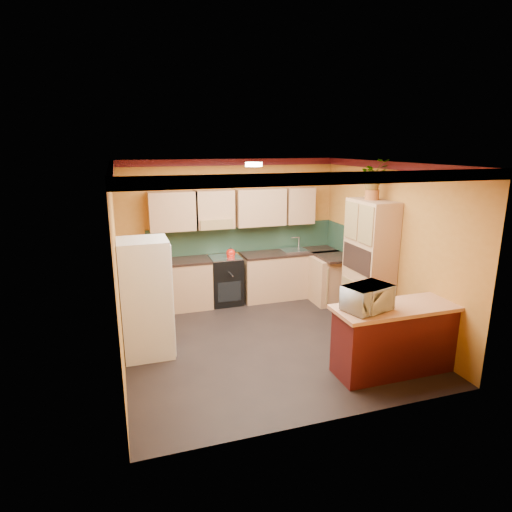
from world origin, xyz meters
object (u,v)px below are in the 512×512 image
at_px(base_cabinets_back, 257,278).
at_px(pantry, 369,264).
at_px(stove, 225,280).
at_px(breakfast_bar, 401,340).
at_px(microwave, 367,298).
at_px(fridge, 146,298).

distance_m(base_cabinets_back, pantry, 2.27).
xyz_separation_m(stove, breakfast_bar, (1.62, -3.18, -0.02)).
relative_size(base_cabinets_back, microwave, 6.21).
xyz_separation_m(fridge, microwave, (2.62, -1.53, 0.24)).
relative_size(base_cabinets_back, fridge, 2.15).
bearing_deg(pantry, breakfast_bar, -105.61).
distance_m(pantry, microwave, 1.81).
relative_size(fridge, microwave, 2.89).
xyz_separation_m(stove, pantry, (2.04, -1.66, 0.59)).
bearing_deg(fridge, base_cabinets_back, 37.18).
relative_size(base_cabinets_back, breakfast_bar, 2.03).
height_order(base_cabinets_back, microwave, microwave).
distance_m(stove, microwave, 3.41).
relative_size(fridge, pantry, 0.81).
distance_m(fridge, breakfast_bar, 3.55).
bearing_deg(pantry, base_cabinets_back, 130.36).
bearing_deg(base_cabinets_back, fridge, -142.82).
xyz_separation_m(base_cabinets_back, fridge, (-2.19, -1.66, 0.41)).
bearing_deg(fridge, stove, 46.73).
distance_m(base_cabinets_back, fridge, 2.77).
bearing_deg(microwave, base_cabinets_back, 80.88).
relative_size(stove, microwave, 1.55).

